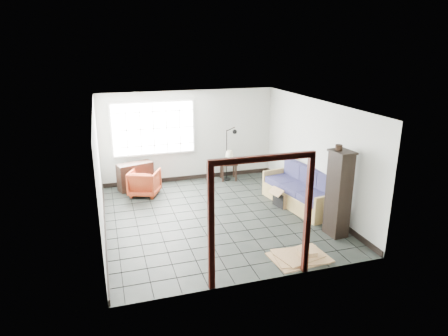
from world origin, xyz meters
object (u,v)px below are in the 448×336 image
object	(u,v)px
armchair	(144,181)
tall_shelf	(339,193)
side_table	(228,165)
futon_sofa	(302,192)

from	to	relation	value
armchair	tall_shelf	world-z (taller)	tall_shelf
armchair	side_table	bearing A→B (deg)	-143.78
futon_sofa	side_table	xyz separation A→B (m)	(-1.14, 2.40, 0.09)
futon_sofa	tall_shelf	distance (m)	1.72
tall_shelf	futon_sofa	bearing A→B (deg)	82.73
armchair	side_table	xyz separation A→B (m)	(2.49, 0.52, 0.06)
futon_sofa	armchair	bearing A→B (deg)	143.01
side_table	tall_shelf	xyz separation A→B (m)	(1.07, -4.02, 0.49)
tall_shelf	armchair	bearing A→B (deg)	130.53
side_table	tall_shelf	size ratio (longest dim) A/B	0.30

